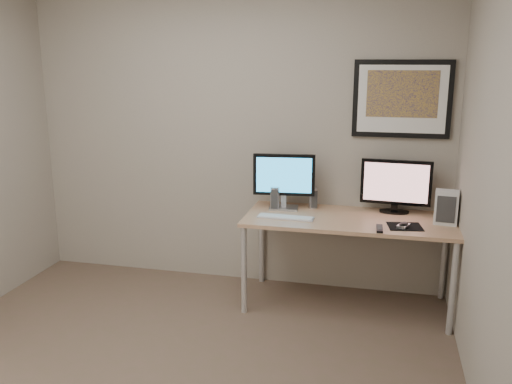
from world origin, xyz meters
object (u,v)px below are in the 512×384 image
desk (348,226)px  monitor_large (284,179)px  monitor_tv (396,185)px  speaker_right (313,198)px  framed_art (402,99)px  speaker_left (275,198)px  keyboard (286,217)px  fan_unit (446,207)px

desk → monitor_large: monitor_large is taller
monitor_large → monitor_tv: 0.88m
speaker_right → monitor_tv: bearing=-22.6°
framed_art → speaker_left: bearing=-166.3°
keyboard → fan_unit: size_ratio=1.72×
fan_unit → speaker_right: bearing=175.9°
keyboard → monitor_tv: bearing=25.3°
monitor_large → speaker_left: 0.17m
monitor_tv → speaker_right: (-0.65, -0.02, -0.14)m
desk → monitor_tv: size_ratio=2.93×
speaker_right → monitor_large: bearing=173.0°
monitor_large → fan_unit: (1.25, -0.13, -0.13)m
monitor_large → monitor_tv: monitor_large is taller
monitor_tv → speaker_left: size_ratio=2.89×
desk → monitor_large: 0.64m
keyboard → fan_unit: fan_unit is taller
keyboard → speaker_right: bearing=65.4°
monitor_tv → fan_unit: 0.44m
framed_art → speaker_left: (-0.95, -0.23, -0.80)m
speaker_right → desk: bearing=-58.0°
desk → monitor_tv: bearing=33.2°
desk → keyboard: keyboard is taller
monitor_large → speaker_left: (-0.07, -0.04, -0.16)m
desk → fan_unit: 0.73m
speaker_right → fan_unit: bearing=-35.2°
speaker_left → keyboard: speaker_left is taller
monitor_large → desk: bearing=-20.3°
speaker_right → keyboard: bearing=-140.9°
desk → speaker_right: 0.40m
monitor_tv → monitor_large: bearing=-170.6°
monitor_large → keyboard: size_ratio=1.15×
framed_art → fan_unit: (0.36, -0.32, -0.76)m
framed_art → speaker_right: size_ratio=4.45×
monitor_large → keyboard: bearing=-82.4°
monitor_large → speaker_left: bearing=-156.9°
keyboard → framed_art: bearing=31.2°
framed_art → speaker_right: bearing=-169.3°
desk → speaker_left: size_ratio=8.47×
framed_art → speaker_right: 1.05m
speaker_left → keyboard: (0.13, -0.22, -0.09)m
speaker_right → framed_art: bearing=-13.3°
speaker_left → desk: bearing=-16.8°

